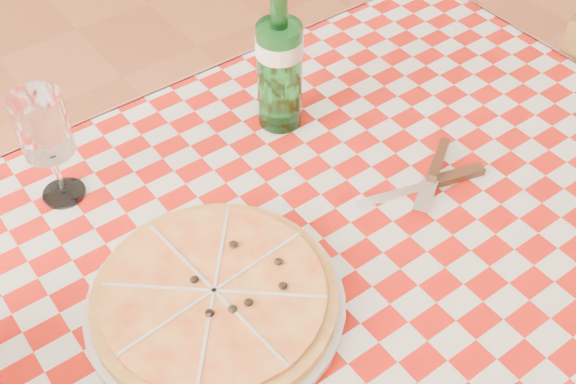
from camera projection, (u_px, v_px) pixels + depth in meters
name	position (u px, v px, depth m)	size (l,w,h in m)	color
dining_table	(321.00, 279.00, 1.12)	(1.20, 0.80, 0.75)	brown
tablecloth	(323.00, 240.00, 1.05)	(1.30, 0.90, 0.01)	#9A1109
pizza_plate	(215.00, 297.00, 0.95)	(0.35, 0.35, 0.05)	gold
water_bottle	(279.00, 54.00, 1.14)	(0.08, 0.08, 0.27)	#186226
wine_glass	(50.00, 149.00, 1.05)	(0.07, 0.07, 0.19)	white
cutlery	(431.00, 180.00, 1.12)	(0.23, 0.19, 0.03)	silver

